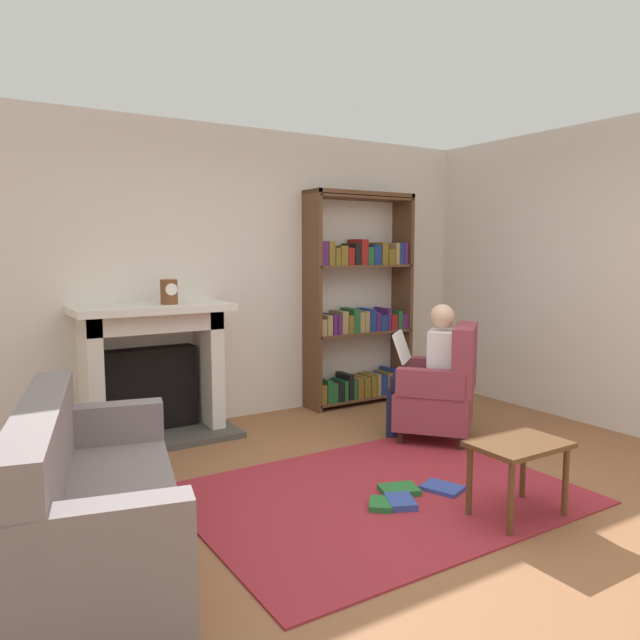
{
  "coord_description": "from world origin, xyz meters",
  "views": [
    {
      "loc": [
        -2.32,
        -2.66,
        1.58
      ],
      "look_at": [
        0.1,
        1.2,
        1.05
      ],
      "focal_mm": 33.88,
      "sensor_mm": 36.0,
      "label": 1
    }
  ],
  "objects_px": {
    "mantel_clock": "(169,292)",
    "sofa_floral": "(91,506)",
    "side_table": "(518,454)",
    "fireplace": "(152,368)",
    "armchair_reading": "(443,390)",
    "bookshelf": "(360,307)",
    "seated_reader": "(429,366)"
  },
  "relations": [
    {
      "from": "mantel_clock",
      "to": "side_table",
      "type": "height_order",
      "value": "mantel_clock"
    },
    {
      "from": "fireplace",
      "to": "armchair_reading",
      "type": "xyz_separation_m",
      "value": [
        2.03,
        -1.33,
        -0.17
      ]
    },
    {
      "from": "armchair_reading",
      "to": "sofa_floral",
      "type": "height_order",
      "value": "armchair_reading"
    },
    {
      "from": "sofa_floral",
      "to": "mantel_clock",
      "type": "bearing_deg",
      "value": -16.01
    },
    {
      "from": "mantel_clock",
      "to": "seated_reader",
      "type": "distance_m",
      "value": 2.24
    },
    {
      "from": "bookshelf",
      "to": "sofa_floral",
      "type": "xyz_separation_m",
      "value": [
        -3.06,
        -1.98,
        -0.68
      ]
    },
    {
      "from": "seated_reader",
      "to": "sofa_floral",
      "type": "xyz_separation_m",
      "value": [
        -2.84,
        -0.69,
        -0.3
      ]
    },
    {
      "from": "fireplace",
      "to": "mantel_clock",
      "type": "height_order",
      "value": "mantel_clock"
    },
    {
      "from": "fireplace",
      "to": "sofa_floral",
      "type": "bearing_deg",
      "value": -114.68
    },
    {
      "from": "armchair_reading",
      "to": "sofa_floral",
      "type": "xyz_separation_m",
      "value": [
        -2.92,
        -0.6,
        -0.1
      ]
    },
    {
      "from": "bookshelf",
      "to": "sofa_floral",
      "type": "height_order",
      "value": "bookshelf"
    },
    {
      "from": "mantel_clock",
      "to": "sofa_floral",
      "type": "height_order",
      "value": "mantel_clock"
    },
    {
      "from": "fireplace",
      "to": "sofa_floral",
      "type": "relative_size",
      "value": 0.72
    },
    {
      "from": "fireplace",
      "to": "seated_reader",
      "type": "relative_size",
      "value": 1.15
    },
    {
      "from": "bookshelf",
      "to": "side_table",
      "type": "bearing_deg",
      "value": -106.46
    },
    {
      "from": "side_table",
      "to": "fireplace",
      "type": "bearing_deg",
      "value": 117.17
    },
    {
      "from": "fireplace",
      "to": "seated_reader",
      "type": "bearing_deg",
      "value": -32.51
    },
    {
      "from": "mantel_clock",
      "to": "bookshelf",
      "type": "height_order",
      "value": "bookshelf"
    },
    {
      "from": "seated_reader",
      "to": "sofa_floral",
      "type": "relative_size",
      "value": 0.63
    },
    {
      "from": "side_table",
      "to": "mantel_clock",
      "type": "bearing_deg",
      "value": 115.72
    },
    {
      "from": "fireplace",
      "to": "bookshelf",
      "type": "distance_m",
      "value": 2.21
    },
    {
      "from": "fireplace",
      "to": "bookshelf",
      "type": "height_order",
      "value": "bookshelf"
    },
    {
      "from": "fireplace",
      "to": "seated_reader",
      "type": "distance_m",
      "value": 2.32
    },
    {
      "from": "seated_reader",
      "to": "side_table",
      "type": "distance_m",
      "value": 1.56
    },
    {
      "from": "fireplace",
      "to": "bookshelf",
      "type": "xyz_separation_m",
      "value": [
        2.17,
        0.04,
        0.4
      ]
    },
    {
      "from": "mantel_clock",
      "to": "sofa_floral",
      "type": "bearing_deg",
      "value": -119.06
    },
    {
      "from": "bookshelf",
      "to": "seated_reader",
      "type": "height_order",
      "value": "bookshelf"
    },
    {
      "from": "bookshelf",
      "to": "side_table",
      "type": "xyz_separation_m",
      "value": [
        -0.8,
        -2.71,
        -0.61
      ]
    },
    {
      "from": "armchair_reading",
      "to": "side_table",
      "type": "xyz_separation_m",
      "value": [
        -0.66,
        -1.33,
        -0.04
      ]
    },
    {
      "from": "mantel_clock",
      "to": "armchair_reading",
      "type": "bearing_deg",
      "value": -33.08
    },
    {
      "from": "sofa_floral",
      "to": "side_table",
      "type": "xyz_separation_m",
      "value": [
        2.26,
        -0.73,
        0.07
      ]
    },
    {
      "from": "armchair_reading",
      "to": "side_table",
      "type": "distance_m",
      "value": 1.49
    }
  ]
}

